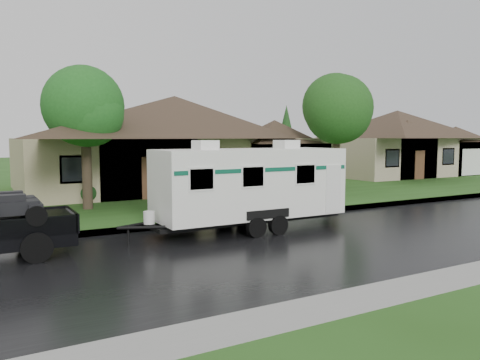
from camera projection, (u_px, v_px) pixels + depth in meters
name	position (u px, v px, depth m)	size (l,w,h in m)	color
ground	(272.00, 231.00, 16.13)	(140.00, 140.00, 0.00)	#274F18
road	(307.00, 242.00, 14.40)	(140.00, 8.00, 0.01)	black
curb	(240.00, 219.00, 18.08)	(140.00, 0.50, 0.15)	gray
lawn	(140.00, 188.00, 29.14)	(140.00, 26.00, 0.15)	#274F18
house_main	(180.00, 131.00, 28.93)	(19.44, 10.80, 6.90)	tan
house_neighbor	(400.00, 136.00, 39.16)	(15.12, 9.72, 6.45)	tan
tree_left_green	(85.00, 110.00, 19.69)	(3.67, 3.67, 6.07)	#382B1E
tree_right_green	(337.00, 112.00, 27.18)	(3.95, 3.95, 6.53)	#382B1E
shrub_row	(208.00, 185.00, 25.12)	(13.60, 1.00, 1.00)	#143814
travel_trailer	(250.00, 183.00, 16.05)	(6.95, 2.44, 3.12)	white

